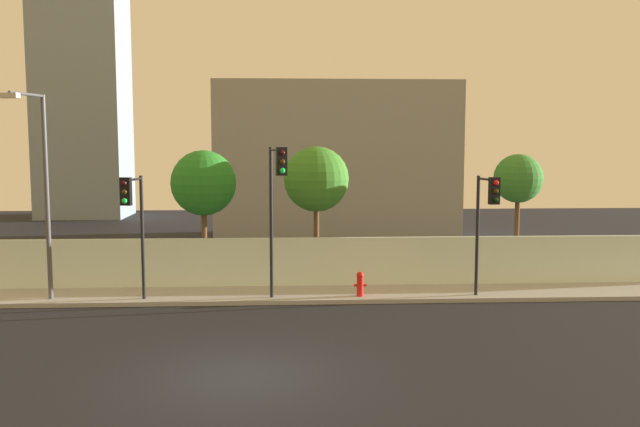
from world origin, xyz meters
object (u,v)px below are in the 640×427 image
object	(u,v)px
street_lamp_curbside	(42,180)
fire_hydrant	(360,283)
traffic_light_right	(276,190)
traffic_light_left	(487,209)
traffic_light_center	(133,211)
roadside_tree_midright	(518,179)
roadside_tree_leftmost	(203,183)
roadside_tree_midleft	(316,180)

from	to	relation	value
street_lamp_curbside	fire_hydrant	distance (m)	11.32
traffic_light_right	street_lamp_curbside	size ratio (longest dim) A/B	0.75
traffic_light_left	traffic_light_right	world-z (taller)	traffic_light_right
traffic_light_center	roadside_tree_midright	distance (m)	14.72
roadside_tree_midright	traffic_light_left	bearing A→B (deg)	-122.03
roadside_tree_leftmost	roadside_tree_midleft	size ratio (longest dim) A/B	0.97
roadside_tree_midright	street_lamp_curbside	bearing A→B (deg)	-169.49
roadside_tree_midleft	roadside_tree_leftmost	bearing A→B (deg)	180.00
traffic_light_right	fire_hydrant	distance (m)	4.47
traffic_light_left	traffic_light_center	bearing A→B (deg)	-179.79
traffic_light_center	street_lamp_curbside	xyz separation A→B (m)	(-3.13, 0.63, 0.99)
fire_hydrant	roadside_tree_midleft	world-z (taller)	roadside_tree_midleft
traffic_light_right	roadside_tree_midleft	bearing A→B (deg)	69.25
roadside_tree_midleft	traffic_light_left	bearing A→B (deg)	-34.21
traffic_light_left	traffic_light_right	bearing A→B (deg)	-178.76
traffic_light_left	fire_hydrant	size ratio (longest dim) A/B	4.85
street_lamp_curbside	roadside_tree_leftmost	bearing A→B (deg)	32.84
street_lamp_curbside	roadside_tree_midright	world-z (taller)	street_lamp_curbside
traffic_light_left	roadside_tree_leftmost	world-z (taller)	roadside_tree_leftmost
traffic_light_left	street_lamp_curbside	size ratio (longest dim) A/B	0.61
street_lamp_curbside	roadside_tree_leftmost	distance (m)	5.94
traffic_light_center	traffic_light_left	bearing A→B (deg)	0.21
traffic_light_center	roadside_tree_leftmost	bearing A→B (deg)	64.39
fire_hydrant	roadside_tree_midright	distance (m)	8.07
street_lamp_curbside	fire_hydrant	world-z (taller)	street_lamp_curbside
fire_hydrant	roadside_tree_midright	world-z (taller)	roadside_tree_midright
traffic_light_right	street_lamp_curbside	world-z (taller)	street_lamp_curbside
traffic_light_left	street_lamp_curbside	xyz separation A→B (m)	(-14.94, 0.59, 1.01)
traffic_light_right	fire_hydrant	bearing A→B (deg)	15.81
fire_hydrant	roadside_tree_leftmost	xyz separation A→B (m)	(-5.74, 3.14, 3.31)
fire_hydrant	street_lamp_curbside	bearing A→B (deg)	-179.62
roadside_tree_leftmost	roadside_tree_midright	size ratio (longest dim) A/B	1.03
traffic_light_center	roadside_tree_leftmost	xyz separation A→B (m)	(1.84, 3.85, 0.66)
traffic_light_left	traffic_light_center	distance (m)	11.80
street_lamp_curbside	fire_hydrant	bearing A→B (deg)	0.38
traffic_light_left	street_lamp_curbside	world-z (taller)	street_lamp_curbside
roadside_tree_leftmost	roadside_tree_midleft	world-z (taller)	roadside_tree_midleft
fire_hydrant	roadside_tree_midright	size ratio (longest dim) A/B	0.17
roadside_tree_midright	roadside_tree_midleft	bearing A→B (deg)	180.00
traffic_light_left	street_lamp_curbside	bearing A→B (deg)	177.73
fire_hydrant	roadside_tree_midleft	size ratio (longest dim) A/B	0.16
traffic_light_right	roadside_tree_leftmost	size ratio (longest dim) A/B	1.00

